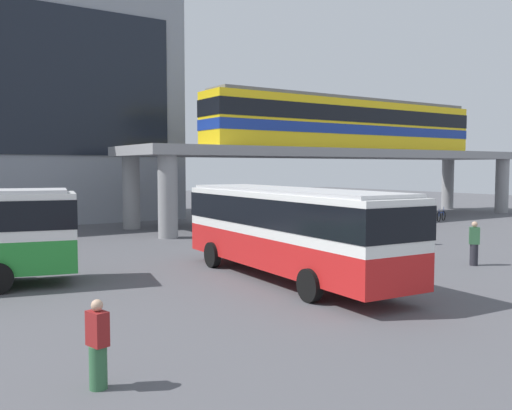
{
  "coord_description": "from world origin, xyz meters",
  "views": [
    {
      "loc": [
        -12.82,
        -15.0,
        3.97
      ],
      "look_at": [
        1.4,
        6.64,
        2.2
      ],
      "focal_mm": 39.16,
      "sensor_mm": 36.0,
      "label": 1
    }
  ],
  "objects_px": {
    "pedestrian_at_kerb": "(98,347)",
    "pedestrian_by_bike_rack": "(416,230)",
    "bus_main": "(288,224)",
    "bicycle_orange": "(343,227)",
    "bicycle_red": "(294,230)",
    "bicycle_blue": "(441,216)",
    "train": "(349,124)",
    "bicycle_black": "(390,220)",
    "pedestrian_walking_across": "(474,245)"
  },
  "relations": [
    {
      "from": "pedestrian_at_kerb",
      "to": "pedestrian_by_bike_rack",
      "type": "distance_m",
      "value": 21.53
    },
    {
      "from": "bus_main",
      "to": "pedestrian_by_bike_rack",
      "type": "height_order",
      "value": "bus_main"
    },
    {
      "from": "bicycle_orange",
      "to": "pedestrian_by_bike_rack",
      "type": "bearing_deg",
      "value": -93.71
    },
    {
      "from": "bus_main",
      "to": "bicycle_orange",
      "type": "distance_m",
      "value": 14.61
    },
    {
      "from": "bus_main",
      "to": "bicycle_red",
      "type": "bearing_deg",
      "value": 51.76
    },
    {
      "from": "bus_main",
      "to": "bicycle_orange",
      "type": "bearing_deg",
      "value": 40.12
    },
    {
      "from": "bus_main",
      "to": "pedestrian_at_kerb",
      "type": "bearing_deg",
      "value": -145.41
    },
    {
      "from": "pedestrian_at_kerb",
      "to": "bicycle_red",
      "type": "bearing_deg",
      "value": 43.82
    },
    {
      "from": "bicycle_blue",
      "to": "bus_main",
      "type": "bearing_deg",
      "value": -153.64
    },
    {
      "from": "bicycle_orange",
      "to": "bicycle_blue",
      "type": "relative_size",
      "value": 1.0
    },
    {
      "from": "train",
      "to": "pedestrian_by_bike_rack",
      "type": "xyz_separation_m",
      "value": [
        -6.64,
        -12.25,
        -6.47
      ]
    },
    {
      "from": "bicycle_red",
      "to": "bicycle_black",
      "type": "bearing_deg",
      "value": 7.7
    },
    {
      "from": "train",
      "to": "bus_main",
      "type": "height_order",
      "value": "train"
    },
    {
      "from": "bicycle_black",
      "to": "bicycle_red",
      "type": "bearing_deg",
      "value": -172.3
    },
    {
      "from": "bicycle_black",
      "to": "pedestrian_by_bike_rack",
      "type": "relative_size",
      "value": 1.06
    },
    {
      "from": "pedestrian_at_kerb",
      "to": "bicycle_black",
      "type": "bearing_deg",
      "value": 33.5
    },
    {
      "from": "pedestrian_at_kerb",
      "to": "pedestrian_by_bike_rack",
      "type": "relative_size",
      "value": 1.02
    },
    {
      "from": "pedestrian_at_kerb",
      "to": "pedestrian_walking_across",
      "type": "height_order",
      "value": "pedestrian_walking_across"
    },
    {
      "from": "bicycle_blue",
      "to": "pedestrian_at_kerb",
      "type": "height_order",
      "value": "pedestrian_at_kerb"
    },
    {
      "from": "train",
      "to": "pedestrian_at_kerb",
      "type": "height_order",
      "value": "train"
    },
    {
      "from": "train",
      "to": "bicycle_blue",
      "type": "height_order",
      "value": "train"
    },
    {
      "from": "bicycle_red",
      "to": "bicycle_blue",
      "type": "relative_size",
      "value": 1.0
    },
    {
      "from": "bicycle_blue",
      "to": "bicycle_black",
      "type": "bearing_deg",
      "value": -177.66
    },
    {
      "from": "bus_main",
      "to": "pedestrian_at_kerb",
      "type": "relative_size",
      "value": 6.87
    },
    {
      "from": "bicycle_orange",
      "to": "bicycle_black",
      "type": "distance_m",
      "value": 5.74
    },
    {
      "from": "bicycle_red",
      "to": "pedestrian_at_kerb",
      "type": "relative_size",
      "value": 1.05
    },
    {
      "from": "bicycle_orange",
      "to": "pedestrian_at_kerb",
      "type": "xyz_separation_m",
      "value": [
        -19.73,
        -15.31,
        0.4
      ]
    },
    {
      "from": "bicycle_blue",
      "to": "pedestrian_walking_across",
      "type": "height_order",
      "value": "pedestrian_walking_across"
    },
    {
      "from": "train",
      "to": "bicycle_red",
      "type": "distance_m",
      "value": 13.49
    },
    {
      "from": "bus_main",
      "to": "pedestrian_at_kerb",
      "type": "distance_m",
      "value": 10.55
    },
    {
      "from": "bicycle_black",
      "to": "bicycle_red",
      "type": "xyz_separation_m",
      "value": [
        -9.14,
        -1.24,
        0.0
      ]
    },
    {
      "from": "bicycle_red",
      "to": "bicycle_blue",
      "type": "bearing_deg",
      "value": 5.68
    },
    {
      "from": "bicycle_black",
      "to": "pedestrian_at_kerb",
      "type": "relative_size",
      "value": 1.03
    },
    {
      "from": "train",
      "to": "pedestrian_at_kerb",
      "type": "xyz_separation_m",
      "value": [
        -25.99,
        -21.69,
        -6.45
      ]
    },
    {
      "from": "train",
      "to": "pedestrian_at_kerb",
      "type": "distance_m",
      "value": 34.46
    },
    {
      "from": "train",
      "to": "bus_main",
      "type": "bearing_deg",
      "value": -137.81
    },
    {
      "from": "bicycle_orange",
      "to": "bicycle_red",
      "type": "distance_m",
      "value": 3.58
    },
    {
      "from": "pedestrian_at_kerb",
      "to": "pedestrian_by_bike_rack",
      "type": "bearing_deg",
      "value": 26.0
    },
    {
      "from": "pedestrian_by_bike_rack",
      "to": "bicycle_orange",
      "type": "bearing_deg",
      "value": 86.29
    },
    {
      "from": "bicycle_blue",
      "to": "pedestrian_at_kerb",
      "type": "xyz_separation_m",
      "value": [
        -30.85,
        -16.96,
        0.4
      ]
    },
    {
      "from": "pedestrian_by_bike_rack",
      "to": "pedestrian_walking_across",
      "type": "xyz_separation_m",
      "value": [
        -2.76,
        -5.34,
        0.11
      ]
    },
    {
      "from": "bus_main",
      "to": "bicycle_black",
      "type": "bearing_deg",
      "value": 32.92
    },
    {
      "from": "bicycle_blue",
      "to": "train",
      "type": "bearing_deg",
      "value": 135.78
    },
    {
      "from": "bus_main",
      "to": "bicycle_orange",
      "type": "height_order",
      "value": "bus_main"
    },
    {
      "from": "bicycle_black",
      "to": "pedestrian_at_kerb",
      "type": "xyz_separation_m",
      "value": [
        -25.29,
        -16.74,
        0.4
      ]
    },
    {
      "from": "bicycle_black",
      "to": "pedestrian_by_bike_rack",
      "type": "height_order",
      "value": "pedestrian_by_bike_rack"
    },
    {
      "from": "train",
      "to": "pedestrian_walking_across",
      "type": "height_order",
      "value": "train"
    },
    {
      "from": "bus_main",
      "to": "pedestrian_by_bike_rack",
      "type": "bearing_deg",
      "value": 18.03
    },
    {
      "from": "bicycle_black",
      "to": "bicycle_red",
      "type": "height_order",
      "value": "same"
    },
    {
      "from": "bicycle_orange",
      "to": "pedestrian_by_bike_rack",
      "type": "height_order",
      "value": "pedestrian_by_bike_rack"
    }
  ]
}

